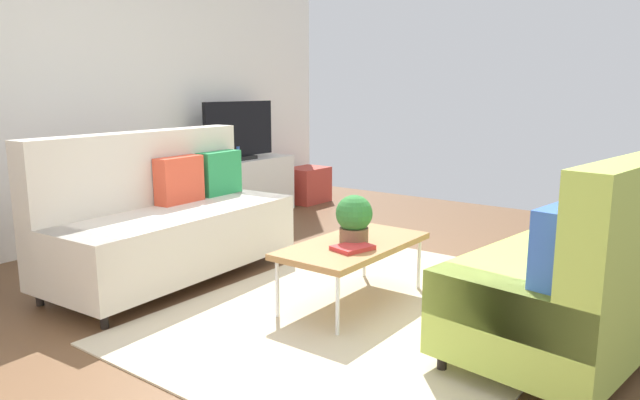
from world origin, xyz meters
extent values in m
plane|color=brown|center=(0.00, 0.00, 0.00)|extent=(7.68, 7.68, 0.00)
cube|color=white|center=(0.00, 2.80, 1.45)|extent=(6.40, 0.12, 2.90)
cube|color=beige|center=(0.04, -0.27, 0.01)|extent=(2.90, 2.20, 0.01)
cube|color=beige|center=(-0.31, 1.28, 0.32)|extent=(1.95, 0.95, 0.44)
cube|color=beige|center=(-0.33, 1.60, 0.82)|extent=(1.91, 0.32, 0.56)
cube|color=beige|center=(0.54, 1.33, 0.43)|extent=(0.25, 0.85, 0.22)
cube|color=beige|center=(-1.16, 1.23, 0.43)|extent=(0.25, 0.85, 0.22)
cylinder|color=black|center=(0.58, 1.00, 0.05)|extent=(0.05, 0.05, 0.10)
cylinder|color=black|center=(-1.16, 0.89, 0.05)|extent=(0.05, 0.05, 0.10)
cylinder|color=black|center=(0.53, 1.67, 0.05)|extent=(0.05, 0.05, 0.10)
cylinder|color=black|center=(-1.20, 1.57, 0.05)|extent=(0.05, 0.05, 0.10)
cube|color=#288C4C|center=(0.35, 1.46, 0.72)|extent=(0.41, 0.16, 0.36)
cube|color=#D84C33|center=(-0.10, 1.44, 0.72)|extent=(0.41, 0.16, 0.36)
cube|color=#A3BC4C|center=(0.39, -1.42, 0.32)|extent=(2.00, 1.09, 0.44)
cube|color=#A3BC4C|center=(-0.46, -1.30, 0.43)|extent=(0.31, 0.86, 0.22)
cube|color=#A3BC4C|center=(1.23, -1.53, 0.43)|extent=(0.31, 0.86, 0.22)
cylinder|color=black|center=(-0.43, -0.96, 0.05)|extent=(0.05, 0.05, 0.10)
cylinder|color=black|center=(1.29, -1.20, 0.05)|extent=(0.05, 0.05, 0.10)
cube|color=#3359B2|center=(-0.30, -1.47, 0.72)|extent=(0.42, 0.19, 0.36)
cube|color=#9E7042|center=(0.09, -0.07, 0.40)|extent=(1.10, 0.56, 0.04)
cylinder|color=silver|center=(-0.41, 0.16, 0.19)|extent=(0.02, 0.02, 0.38)
cylinder|color=silver|center=(0.59, 0.16, 0.19)|extent=(0.02, 0.02, 0.38)
cylinder|color=silver|center=(-0.41, -0.30, 0.19)|extent=(0.02, 0.02, 0.38)
cylinder|color=silver|center=(0.59, -0.30, 0.19)|extent=(0.02, 0.02, 0.38)
cube|color=silver|center=(1.57, 2.46, 0.32)|extent=(1.40, 0.44, 0.64)
cube|color=black|center=(1.57, 2.44, 0.66)|extent=(0.36, 0.20, 0.04)
cube|color=black|center=(1.57, 2.44, 0.98)|extent=(1.00, 0.05, 0.60)
cube|color=#B2382D|center=(2.67, 2.36, 0.22)|extent=(0.52, 0.40, 0.44)
cylinder|color=brown|center=(0.07, -0.08, 0.47)|extent=(0.19, 0.19, 0.10)
sphere|color=#2D7233|center=(0.07, -0.08, 0.62)|extent=(0.24, 0.24, 0.24)
cube|color=red|center=(-0.06, -0.16, 0.43)|extent=(0.28, 0.23, 0.03)
cylinder|color=#33B29E|center=(0.99, 2.51, 0.70)|extent=(0.14, 0.14, 0.12)
cylinder|color=#4C72B2|center=(1.19, 2.51, 0.71)|extent=(0.09, 0.09, 0.14)
cylinder|color=silver|center=(1.33, 2.42, 0.74)|extent=(0.04, 0.04, 0.20)
cylinder|color=silver|center=(1.43, 2.42, 0.71)|extent=(0.04, 0.04, 0.14)
cylinder|color=#3359B2|center=(1.52, 2.42, 0.72)|extent=(0.05, 0.05, 0.15)
camera|label=1|loc=(-3.00, -2.13, 1.42)|focal=32.61mm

